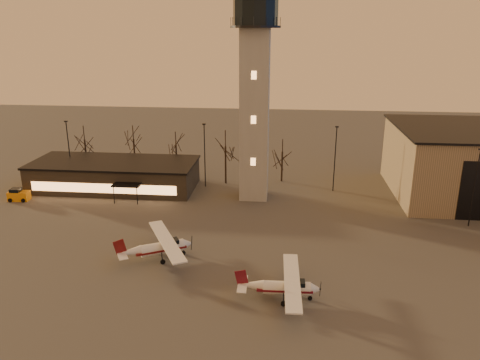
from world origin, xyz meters
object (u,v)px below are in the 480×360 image
at_px(control_tower, 255,86).
at_px(cessna_rear, 164,249).
at_px(terminal, 115,175).
at_px(service_cart, 19,196).
at_px(cessna_front, 288,290).

relative_size(control_tower, cessna_rear, 3.09).
xyz_separation_m(control_tower, terminal, (-21.99, 1.98, -14.17)).
distance_m(terminal, cessna_rear, 26.39).
bearing_deg(service_cart, control_tower, 4.71).
height_order(terminal, cessna_rear, terminal).
bearing_deg(terminal, service_cart, -150.06).
distance_m(control_tower, cessna_rear, 26.93).
bearing_deg(terminal, cessna_rear, -58.76).
distance_m(control_tower, service_cart, 37.80).
distance_m(terminal, cessna_front, 39.99).
height_order(terminal, service_cart, terminal).
bearing_deg(cessna_rear, service_cart, 120.55).
height_order(cessna_rear, service_cart, cessna_rear).
bearing_deg(cessna_front, service_cart, 148.62).
height_order(cessna_front, cessna_rear, cessna_rear).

